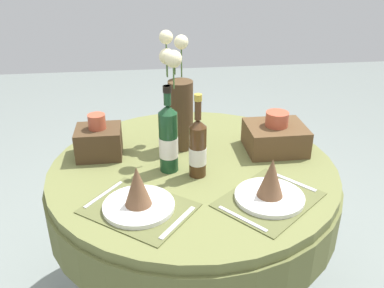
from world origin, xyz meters
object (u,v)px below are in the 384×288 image
at_px(dining_table, 193,194).
at_px(place_setting_left, 138,197).
at_px(flower_vase, 179,100).
at_px(woven_basket_side_left, 99,140).
at_px(wine_bottle_centre, 168,139).
at_px(woven_basket_side_right, 275,136).
at_px(wine_bottle_left, 198,147).
at_px(place_setting_right, 270,188).

height_order(dining_table, place_setting_left, place_setting_left).
bearing_deg(flower_vase, woven_basket_side_left, -172.91).
bearing_deg(flower_vase, wine_bottle_centre, -106.57).
distance_m(place_setting_left, woven_basket_side_right, 0.69).
height_order(dining_table, wine_bottle_centre, wine_bottle_centre).
distance_m(place_setting_left, wine_bottle_left, 0.31).
height_order(woven_basket_side_left, woven_basket_side_right, woven_basket_side_left).
xyz_separation_m(place_setting_right, wine_bottle_centre, (-0.33, 0.25, 0.09)).
xyz_separation_m(flower_vase, woven_basket_side_right, (0.40, -0.08, -0.15)).
relative_size(dining_table, wine_bottle_left, 3.57).
distance_m(place_setting_left, wine_bottle_centre, 0.29).
bearing_deg(place_setting_left, woven_basket_side_right, 32.39).
relative_size(flower_vase, wine_bottle_centre, 1.41).
xyz_separation_m(dining_table, woven_basket_side_left, (-0.37, 0.13, 0.20)).
bearing_deg(flower_vase, wine_bottle_left, -79.70).
distance_m(flower_vase, wine_bottle_centre, 0.22).
distance_m(place_setting_right, flower_vase, 0.55).
height_order(place_setting_left, flower_vase, flower_vase).
height_order(dining_table, flower_vase, flower_vase).
bearing_deg(wine_bottle_left, woven_basket_side_left, 151.22).
xyz_separation_m(wine_bottle_left, woven_basket_side_right, (0.35, 0.17, -0.05)).
bearing_deg(wine_bottle_centre, place_setting_left, -115.65).
height_order(wine_bottle_left, woven_basket_side_right, wine_bottle_left).
bearing_deg(place_setting_left, place_setting_right, -0.31).
bearing_deg(place_setting_right, place_setting_left, 179.69).
bearing_deg(place_setting_right, wine_bottle_centre, 142.33).
height_order(place_setting_right, wine_bottle_left, wine_bottle_left).
height_order(place_setting_right, woven_basket_side_left, woven_basket_side_left).
height_order(wine_bottle_centre, woven_basket_side_left, wine_bottle_centre).
height_order(dining_table, woven_basket_side_left, woven_basket_side_left).
xyz_separation_m(wine_bottle_left, woven_basket_side_left, (-0.38, 0.21, -0.05)).
height_order(flower_vase, wine_bottle_left, flower_vase).
bearing_deg(woven_basket_side_left, dining_table, -19.55).
xyz_separation_m(dining_table, flower_vase, (-0.04, 0.17, 0.35)).
xyz_separation_m(flower_vase, wine_bottle_left, (0.05, -0.25, -0.10)).
xyz_separation_m(dining_table, place_setting_left, (-0.22, -0.27, 0.18)).
xyz_separation_m(place_setting_left, place_setting_right, (0.45, -0.00, 0.00)).
bearing_deg(dining_table, place_setting_right, -50.13).
height_order(flower_vase, woven_basket_side_right, flower_vase).
bearing_deg(place_setting_left, wine_bottle_centre, 64.35).
bearing_deg(wine_bottle_centre, wine_bottle_left, -26.88).
distance_m(dining_table, wine_bottle_centre, 0.29).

